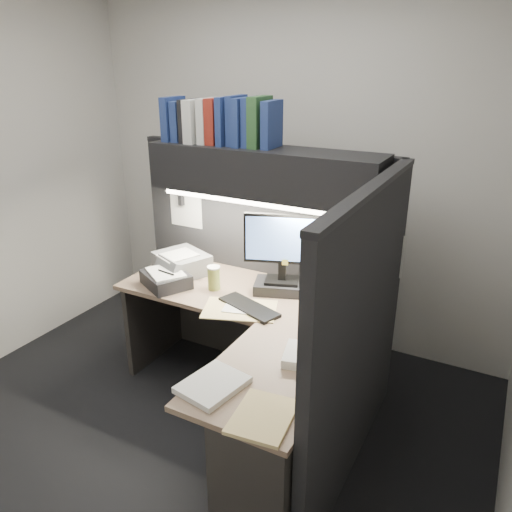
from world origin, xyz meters
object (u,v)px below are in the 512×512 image
(telephone, at_px, (334,296))
(overhead_shelf, at_px, (263,172))
(monitor, at_px, (282,262))
(keyboard, at_px, (249,307))
(printer, at_px, (182,263))
(notebook_stack, at_px, (166,279))
(desk, at_px, (248,388))
(coffee_cup, at_px, (214,279))

(telephone, bearing_deg, overhead_shelf, 177.67)
(monitor, bearing_deg, overhead_shelf, 138.59)
(keyboard, relative_size, printer, 1.20)
(keyboard, bearing_deg, notebook_stack, -163.20)
(desk, distance_m, printer, 1.15)
(coffee_cup, distance_m, printer, 0.38)
(coffee_cup, bearing_deg, notebook_stack, -161.17)
(keyboard, distance_m, coffee_cup, 0.38)
(overhead_shelf, distance_m, monitor, 0.59)
(telephone, relative_size, coffee_cup, 1.52)
(overhead_shelf, xyz_separation_m, printer, (-0.59, -0.12, -0.70))
(keyboard, xyz_separation_m, telephone, (0.43, 0.32, 0.03))
(printer, height_order, notebook_stack, printer)
(overhead_shelf, distance_m, coffee_cup, 0.77)
(monitor, distance_m, telephone, 0.40)
(keyboard, xyz_separation_m, printer, (-0.70, 0.27, 0.06))
(desk, xyz_separation_m, overhead_shelf, (-0.30, 0.75, 1.06))
(monitor, distance_m, coffee_cup, 0.47)
(desk, height_order, telephone, telephone)
(desk, relative_size, printer, 4.79)
(telephone, relative_size, printer, 0.65)
(overhead_shelf, xyz_separation_m, monitor, (0.18, -0.07, -0.56))
(telephone, bearing_deg, coffee_cup, -162.05)
(monitor, relative_size, telephone, 2.31)
(monitor, height_order, printer, monitor)
(desk, xyz_separation_m, printer, (-0.89, 0.63, 0.36))
(telephone, distance_m, printer, 1.13)
(notebook_stack, bearing_deg, telephone, 15.01)
(monitor, bearing_deg, printer, 164.09)
(monitor, distance_m, notebook_stack, 0.80)
(coffee_cup, distance_m, notebook_stack, 0.33)
(overhead_shelf, bearing_deg, keyboard, -74.54)
(printer, distance_m, notebook_stack, 0.24)
(overhead_shelf, height_order, notebook_stack, overhead_shelf)
(coffee_cup, height_order, notebook_stack, coffee_cup)
(overhead_shelf, xyz_separation_m, notebook_stack, (-0.55, -0.36, -0.72))
(overhead_shelf, xyz_separation_m, keyboard, (0.11, -0.39, -0.76))
(telephone, bearing_deg, monitor, -174.19)
(keyboard, bearing_deg, telephone, 56.35)
(telephone, xyz_separation_m, coffee_cup, (-0.78, -0.18, 0.03))
(desk, height_order, notebook_stack, notebook_stack)
(keyboard, distance_m, printer, 0.75)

